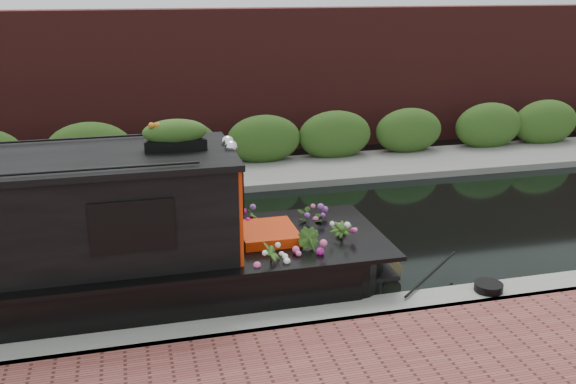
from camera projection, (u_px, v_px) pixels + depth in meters
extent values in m
plane|color=black|center=(200.00, 248.00, 11.85)|extent=(80.00, 80.00, 0.00)
cube|color=gray|center=(230.00, 340.00, 8.82)|extent=(40.00, 0.60, 0.50)
cube|color=slate|center=(179.00, 183.00, 15.72)|extent=(40.00, 2.40, 0.34)
cube|color=#2E531B|center=(176.00, 173.00, 16.55)|extent=(40.00, 1.10, 2.80)
cube|color=#4A1B19|center=(170.00, 153.00, 18.48)|extent=(40.00, 1.00, 8.00)
cube|color=red|center=(230.00, 200.00, 9.66)|extent=(0.07, 1.92, 1.48)
cube|color=black|center=(133.00, 226.00, 8.39)|extent=(0.99, 0.04, 0.60)
cube|color=red|center=(268.00, 245.00, 10.04)|extent=(0.88, 0.99, 0.55)
sphere|color=white|center=(231.00, 147.00, 9.25)|extent=(0.20, 0.20, 0.20)
sphere|color=white|center=(228.00, 142.00, 9.54)|extent=(0.20, 0.20, 0.20)
cube|color=black|center=(176.00, 145.00, 9.20)|extent=(0.88, 0.28, 0.16)
ellipsoid|color=orange|center=(175.00, 130.00, 9.13)|extent=(0.97, 0.30, 0.26)
imported|color=#325A1E|center=(271.00, 264.00, 9.21)|extent=(0.39, 0.42, 0.66)
imported|color=#325A1E|center=(310.00, 252.00, 9.56)|extent=(0.50, 0.50, 0.72)
imported|color=#325A1E|center=(314.00, 227.00, 10.75)|extent=(0.64, 0.60, 0.58)
imported|color=#325A1E|center=(340.00, 242.00, 10.04)|extent=(0.48, 0.48, 0.63)
imported|color=#325A1E|center=(253.00, 226.00, 10.64)|extent=(0.25, 0.36, 0.68)
cylinder|color=brown|center=(388.00, 266.00, 10.71)|extent=(0.35, 0.38, 0.35)
cylinder|color=black|center=(489.00, 287.00, 9.66)|extent=(0.43, 0.43, 0.12)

